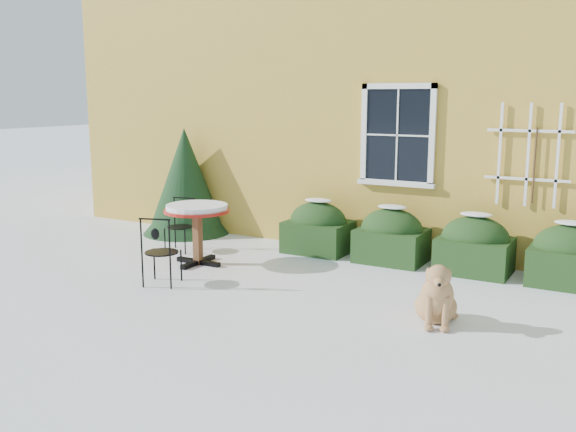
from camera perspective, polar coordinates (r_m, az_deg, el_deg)
The scene contains 8 objects.
ground at distance 8.57m, azimuth -3.32°, elevation -7.01°, with size 80.00×80.00×0.00m, color white.
house at distance 14.56m, azimuth 12.03°, elevation 12.87°, with size 12.40×8.40×6.40m.
hedge_row at distance 10.05m, azimuth 12.66°, elevation -2.23°, with size 4.95×0.80×0.91m.
evergreen_shrub at distance 12.35m, azimuth -9.07°, elevation 2.19°, with size 1.66×1.66×2.00m.
bistro_table at distance 10.00m, azimuth -8.09°, elevation 0.12°, with size 1.02×1.02×0.95m.
patio_chair_near at distance 9.04m, azimuth -11.27°, elevation -3.06°, with size 0.55×0.54×0.98m.
patio_chair_far at distance 10.98m, azimuth -9.52°, elevation -0.77°, with size 0.47×0.47×0.90m.
dog at distance 7.59m, azimuth 13.09°, elevation -7.17°, with size 0.64×0.86×0.77m.
Camera 1 is at (4.45, -6.85, 2.60)m, focal length 40.00 mm.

